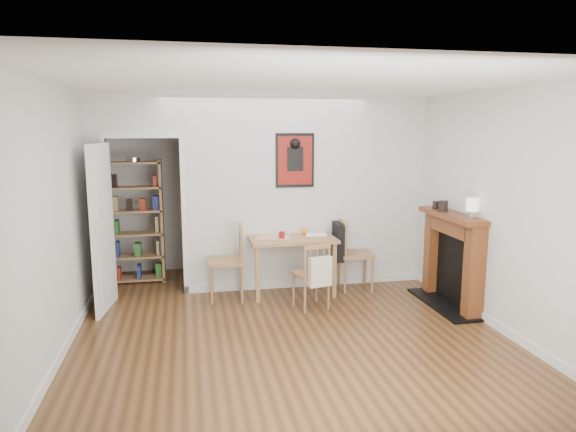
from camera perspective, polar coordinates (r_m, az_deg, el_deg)
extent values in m
plane|color=brown|center=(5.87, -0.39, -11.99)|extent=(5.20, 5.20, 0.00)
plane|color=beige|center=(8.07, -3.90, 3.49)|extent=(4.50, 0.00, 4.50)
plane|color=beige|center=(3.06, 8.89, -6.87)|extent=(4.50, 0.00, 4.50)
plane|color=beige|center=(5.56, -23.82, -0.12)|extent=(0.00, 5.20, 5.20)
plane|color=beige|center=(6.34, 20.01, 1.23)|extent=(0.00, 5.20, 5.20)
plane|color=white|center=(5.47, -0.42, 14.23)|extent=(5.20, 5.20, 0.00)
cube|color=beige|center=(7.00, 2.06, 2.56)|extent=(3.35, 0.10, 2.60)
cube|color=beige|center=(6.90, -20.35, 1.86)|extent=(0.25, 0.10, 2.60)
cube|color=beige|center=(6.78, -15.98, 10.65)|extent=(0.90, 0.10, 0.55)
cube|color=silver|center=(6.92, -19.44, -0.37)|extent=(0.06, 0.14, 2.05)
cube|color=silver|center=(6.85, -11.47, -0.11)|extent=(0.06, 0.14, 2.05)
cube|color=silver|center=(7.20, 2.11, -7.42)|extent=(3.35, 0.02, 0.10)
cube|color=silver|center=(5.34, -24.18, -14.55)|extent=(0.02, 4.00, 0.10)
cube|color=silver|center=(6.15, 22.18, -11.21)|extent=(0.02, 4.00, 0.10)
cube|color=white|center=(6.47, -19.91, -1.30)|extent=(0.15, 0.80, 2.00)
cube|color=black|center=(6.85, 0.77, 6.19)|extent=(0.52, 0.02, 0.72)
cube|color=maroon|center=(6.84, 0.79, 6.19)|extent=(0.46, 0.00, 0.64)
cube|color=#A37B4C|center=(6.74, 0.43, -2.52)|extent=(1.12, 0.71, 0.04)
cube|color=#A37B4C|center=(6.47, -3.39, -6.54)|extent=(0.05, 0.05, 0.72)
cube|color=#A37B4C|center=(6.68, 5.15, -6.05)|extent=(0.05, 0.05, 0.72)
cube|color=#A37B4C|center=(7.04, -4.05, -5.22)|extent=(0.05, 0.05, 0.72)
cube|color=#A37B4C|center=(7.22, 3.83, -4.82)|extent=(0.05, 0.05, 0.72)
cube|color=black|center=(6.92, 5.57, -2.83)|extent=(0.14, 0.40, 0.50)
cube|color=beige|center=(6.08, 3.50, -6.13)|extent=(0.29, 0.15, 0.35)
cube|color=#A37B4C|center=(7.61, -19.05, -0.68)|extent=(0.04, 0.29, 1.74)
cube|color=#A37B4C|center=(7.54, -13.81, -0.51)|extent=(0.04, 0.29, 1.74)
cube|color=#A37B4C|center=(7.75, -16.15, -6.66)|extent=(0.73, 0.29, 0.03)
cube|color=#A37B4C|center=(7.60, -16.38, -1.88)|extent=(0.73, 0.29, 0.03)
cube|color=#A37B4C|center=(7.47, -16.75, 5.70)|extent=(0.73, 0.29, 0.03)
cube|color=maroon|center=(7.57, -16.44, -0.59)|extent=(0.64, 0.24, 0.24)
cube|color=brown|center=(6.23, 19.98, -5.96)|extent=(0.20, 0.16, 1.10)
cube|color=brown|center=(7.06, 15.84, -3.92)|extent=(0.20, 0.16, 1.10)
cube|color=brown|center=(6.51, 17.81, 0.05)|extent=(0.30, 1.21, 0.06)
cube|color=brown|center=(6.55, 17.98, -1.06)|extent=(0.20, 0.85, 0.20)
cube|color=black|center=(6.70, 18.18, -5.67)|extent=(0.08, 0.81, 0.88)
cube|color=black|center=(6.76, 17.09, -9.31)|extent=(0.45, 1.25, 0.03)
cylinder|color=#990E0D|center=(6.63, -0.70, -2.12)|extent=(0.07, 0.07, 0.10)
sphere|color=orange|center=(6.90, 1.89, -1.72)|extent=(0.08, 0.08, 0.08)
cube|color=beige|center=(6.74, -1.59, -2.33)|extent=(0.51, 0.44, 0.00)
cube|color=white|center=(6.88, 3.12, -2.05)|extent=(0.30, 0.24, 0.01)
cylinder|color=silver|center=(6.19, 19.76, 0.14)|extent=(0.07, 0.07, 0.08)
cylinder|color=beige|center=(6.17, 19.82, 1.20)|extent=(0.15, 0.15, 0.15)
cylinder|color=black|center=(6.60, 16.89, 1.07)|extent=(0.11, 0.11, 0.13)
cylinder|color=black|center=(6.78, 16.10, 1.19)|extent=(0.08, 0.08, 0.10)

